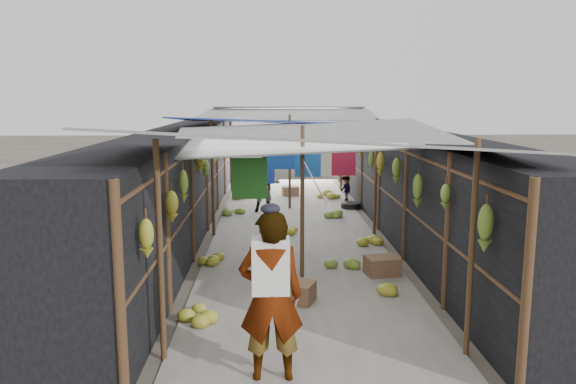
{
  "coord_description": "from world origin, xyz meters",
  "views": [
    {
      "loc": [
        -0.54,
        -6.24,
        3.05
      ],
      "look_at": [
        -0.19,
        4.43,
        1.25
      ],
      "focal_mm": 35.0,
      "sensor_mm": 36.0,
      "label": 1
    }
  ],
  "objects": [
    {
      "name": "market_canopy",
      "position": [
        0.03,
        6.84,
        2.4
      ],
      "size": [
        5.62,
        15.2,
        2.77
      ],
      "color": "brown",
      "rests_on": "ground"
    },
    {
      "name": "vendor_seated",
      "position": [
        1.7,
        10.11,
        0.39
      ],
      "size": [
        0.45,
        0.57,
        0.78
      ],
      "primitive_type": "imported",
      "rotation": [
        0.0,
        0.0,
        -1.21
      ],
      "color": "#4B4741",
      "rests_on": "ground"
    },
    {
      "name": "shopper_blue",
      "position": [
        -0.62,
        8.66,
        0.75
      ],
      "size": [
        0.87,
        0.77,
        1.5
      ],
      "primitive_type": "imported",
      "rotation": [
        0.0,
        0.0,
        0.33
      ],
      "color": "navy",
      "rests_on": "ground"
    },
    {
      "name": "black_basin",
      "position": [
        1.7,
        9.0,
        0.08
      ],
      "size": [
        0.55,
        0.55,
        0.17
      ],
      "primitive_type": "cylinder",
      "color": "black",
      "rests_on": "ground"
    },
    {
      "name": "vendor_elderly",
      "position": [
        -0.54,
        -0.5,
        0.95
      ],
      "size": [
        0.71,
        0.48,
        1.9
      ],
      "primitive_type": "imported",
      "rotation": [
        0.0,
        0.0,
        3.18
      ],
      "color": "silver",
      "rests_on": "ground"
    },
    {
      "name": "hanging_bananas",
      "position": [
        -0.01,
        6.23,
        1.65
      ],
      "size": [
        3.95,
        14.14,
        0.77
      ],
      "color": "#9D9828",
      "rests_on": "ground"
    },
    {
      "name": "aisle_slab",
      "position": [
        0.0,
        6.5,
        0.01
      ],
      "size": [
        3.6,
        16.0,
        0.02
      ],
      "primitive_type": "cube",
      "color": "#9E998E",
      "rests_on": "ground"
    },
    {
      "name": "crate_near",
      "position": [
        -0.17,
        1.8,
        0.16
      ],
      "size": [
        0.66,
        0.6,
        0.32
      ],
      "primitive_type": "cube",
      "rotation": [
        0.0,
        0.0,
        -0.37
      ],
      "color": "brown",
      "rests_on": "ground"
    },
    {
      "name": "stall_left",
      "position": [
        -2.7,
        6.5,
        1.15
      ],
      "size": [
        1.4,
        15.0,
        2.3
      ],
      "primitive_type": "cube",
      "color": "black",
      "rests_on": "ground"
    },
    {
      "name": "stall_right",
      "position": [
        2.7,
        6.5,
        1.15
      ],
      "size": [
        1.4,
        15.0,
        2.3
      ],
      "primitive_type": "cube",
      "color": "black",
      "rests_on": "ground"
    },
    {
      "name": "crate_mid",
      "position": [
        1.39,
        3.06,
        0.17
      ],
      "size": [
        0.62,
        0.53,
        0.33
      ],
      "primitive_type": "cube",
      "rotation": [
        0.0,
        0.0,
        0.17
      ],
      "color": "brown",
      "rests_on": "ground"
    },
    {
      "name": "crate_back",
      "position": [
        0.09,
        11.04,
        0.15
      ],
      "size": [
        0.54,
        0.46,
        0.31
      ],
      "primitive_type": "cube",
      "rotation": [
        0.0,
        0.0,
        0.14
      ],
      "color": "brown",
      "rests_on": "ground"
    },
    {
      "name": "floor_bananas",
      "position": [
        0.02,
        6.23,
        0.16
      ],
      "size": [
        3.74,
        10.07,
        0.34
      ],
      "color": "#9D9828",
      "rests_on": "ground"
    },
    {
      "name": "ground",
      "position": [
        0.0,
        0.0,
        0.0
      ],
      "size": [
        80.0,
        80.0,
        0.0
      ],
      "primitive_type": "plane",
      "color": "#6B6356",
      "rests_on": "ground"
    }
  ]
}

